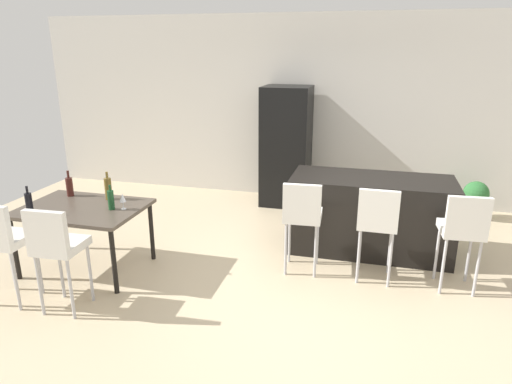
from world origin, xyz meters
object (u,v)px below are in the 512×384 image
(dining_table, at_px, (83,213))
(refrigerator, at_px, (286,146))
(bar_chair_right, at_px, (463,227))
(dining_chair_far, at_px, (56,243))
(kitchen_island, at_px, (370,215))
(wine_bottle_left, at_px, (111,200))
(potted_plant, at_px, (475,197))
(wine_bottle_end, at_px, (108,188))
(wine_bottle_right, at_px, (70,186))
(dining_chair_near, at_px, (2,237))
(wine_bottle_corner, at_px, (29,204))
(bar_chair_left, at_px, (302,213))
(bar_chair_middle, at_px, (377,220))
(wine_glass_middle, at_px, (123,198))

(dining_table, bearing_deg, refrigerator, 58.83)
(bar_chair_right, relative_size, dining_chair_far, 1.00)
(bar_chair_right, bearing_deg, dining_table, -172.39)
(kitchen_island, relative_size, dining_table, 1.46)
(bar_chair_right, relative_size, wine_bottle_left, 3.85)
(kitchen_island, distance_m, dining_chair_far, 3.49)
(dining_chair_far, xyz_separation_m, potted_plant, (4.21, 3.64, -0.38))
(bar_chair_right, distance_m, wine_bottle_left, 3.62)
(wine_bottle_end, relative_size, refrigerator, 0.17)
(wine_bottle_left, distance_m, wine_bottle_right, 0.78)
(dining_chair_near, relative_size, wine_bottle_corner, 3.39)
(dining_table, height_order, wine_bottle_left, wine_bottle_left)
(dining_chair_near, height_order, refrigerator, refrigerator)
(bar_chair_left, distance_m, bar_chair_middle, 0.78)
(wine_glass_middle, bearing_deg, kitchen_island, 26.27)
(dining_chair_far, height_order, wine_bottle_corner, same)
(kitchen_island, xyz_separation_m, dining_chair_far, (-2.74, -2.14, 0.24))
(bar_chair_left, xyz_separation_m, wine_bottle_left, (-1.98, -0.52, 0.15))
(wine_bottle_right, bearing_deg, dining_chair_near, -86.50)
(bar_chair_right, xyz_separation_m, wine_glass_middle, (-3.46, -0.48, 0.17))
(dining_table, bearing_deg, dining_chair_near, -109.43)
(wine_glass_middle, relative_size, refrigerator, 0.09)
(bar_chair_left, relative_size, wine_bottle_corner, 3.39)
(bar_chair_left, height_order, bar_chair_right, same)
(bar_chair_left, relative_size, bar_chair_middle, 1.00)
(bar_chair_middle, xyz_separation_m, wine_glass_middle, (-2.64, -0.48, 0.17))
(bar_chair_left, relative_size, dining_chair_far, 1.00)
(bar_chair_middle, height_order, dining_chair_far, same)
(bar_chair_middle, xyz_separation_m, dining_table, (-3.11, -0.53, -0.03))
(bar_chair_middle, xyz_separation_m, potted_plant, (1.39, 2.28, -0.38))
(wine_glass_middle, bearing_deg, wine_bottle_left, -161.35)
(refrigerator, relative_size, potted_plant, 3.29)
(wine_bottle_left, xyz_separation_m, wine_bottle_right, (-0.72, 0.29, 0.01))
(refrigerator, bearing_deg, dining_chair_near, -118.71)
(wine_bottle_corner, distance_m, refrigerator, 3.79)
(dining_chair_far, height_order, potted_plant, dining_chair_far)
(dining_chair_far, bearing_deg, wine_bottle_right, 120.22)
(kitchen_island, height_order, wine_glass_middle, kitchen_island)
(dining_chair_near, bearing_deg, dining_chair_far, 0.01)
(dining_table, distance_m, potted_plant, 5.32)
(bar_chair_right, distance_m, wine_bottle_corner, 4.39)
(bar_chair_middle, relative_size, refrigerator, 0.57)
(wine_bottle_corner, relative_size, wine_bottle_right, 1.02)
(wine_bottle_left, height_order, refrigerator, refrigerator)
(dining_table, bearing_deg, kitchen_island, 23.39)
(dining_table, height_order, wine_glass_middle, wine_glass_middle)
(refrigerator, bearing_deg, wine_bottle_corner, -123.15)
(dining_chair_near, height_order, wine_glass_middle, dining_chair_near)
(dining_table, xyz_separation_m, dining_chair_far, (0.30, -0.83, 0.03))
(wine_glass_middle, bearing_deg, dining_table, -174.17)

